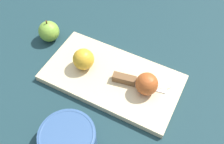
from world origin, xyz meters
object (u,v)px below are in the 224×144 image
apple_half_left (83,59)px  knife (127,80)px  apple_half_right (147,84)px  apple_whole (48,32)px  bowl (68,138)px

apple_half_left → knife: bearing=-177.7°
apple_half_right → apple_whole: size_ratio=0.79×
apple_whole → apple_half_right: bearing=3.9°
apple_whole → bowl: size_ratio=0.56×
apple_whole → knife: bearing=2.6°
apple_half_left → bowl: (0.14, -0.21, -0.02)m
apple_whole → apple_half_left: bearing=-6.6°
bowl → apple_half_right: bearing=75.1°
knife → bowl: size_ratio=1.07×
apple_half_right → knife: apple_half_right is taller
apple_whole → bowl: apple_whole is taller
apple_half_left → bowl: apple_half_left is taller
apple_half_right → bowl: apple_half_right is taller
apple_whole → bowl: (0.33, -0.23, -0.01)m
apple_half_right → apple_whole: (-0.39, -0.03, -0.02)m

